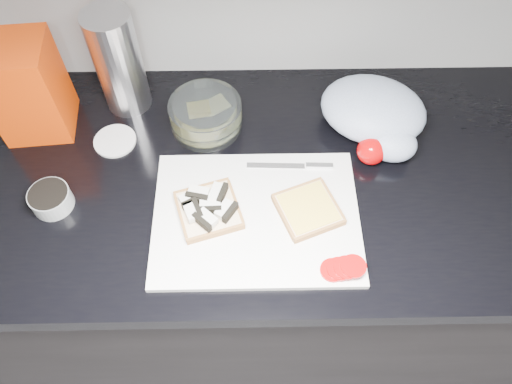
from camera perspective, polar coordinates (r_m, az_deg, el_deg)
The scene contains 14 objects.
base_cabinet at distance 1.45m, azimuth -2.22°, elevation -8.42°, with size 3.50×0.60×0.86m, color black.
countertop at distance 1.06m, azimuth -3.01°, elevation 1.79°, with size 3.50×0.64×0.04m, color black.
cutting_board at distance 0.97m, azimuth 0.03°, elevation -2.89°, with size 0.40×0.30×0.01m, color white.
bread_left at distance 0.97m, azimuth -5.53°, elevation -1.90°, with size 0.15×0.15×0.04m.
bread_right at distance 0.97m, azimuth 5.98°, elevation -1.99°, with size 0.15×0.15×0.02m.
tomato_slices at distance 0.92m, azimuth 9.91°, elevation -8.58°, with size 0.10×0.06×0.02m.
knife at distance 1.04m, azimuth 5.14°, elevation 3.00°, with size 0.18×0.02×0.01m.
seed_tub at distance 1.06m, azimuth -22.43°, elevation -0.69°, with size 0.08×0.08×0.04m.
tub_lid at distance 1.13m, azimuth -15.82°, elevation 5.64°, with size 0.09×0.09×0.01m, color silver.
glass_bowl at distance 1.10m, azimuth -5.76°, elevation 8.74°, with size 0.16×0.16×0.07m.
bread_bag at distance 1.14m, azimuth -24.73°, elevation 10.71°, with size 0.14×0.13×0.22m, color red.
steel_canister at distance 1.12m, azimuth -15.44°, elevation 14.07°, with size 0.10×0.10×0.24m, color #BBBBC0.
grocery_bag at distance 1.11m, azimuth 13.50°, elevation 8.66°, with size 0.28×0.27×0.10m.
whole_tomatoes at distance 1.06m, azimuth 13.06°, elevation 4.63°, with size 0.06×0.06×0.06m.
Camera 1 is at (0.05, 0.59, 1.75)m, focal length 35.00 mm.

